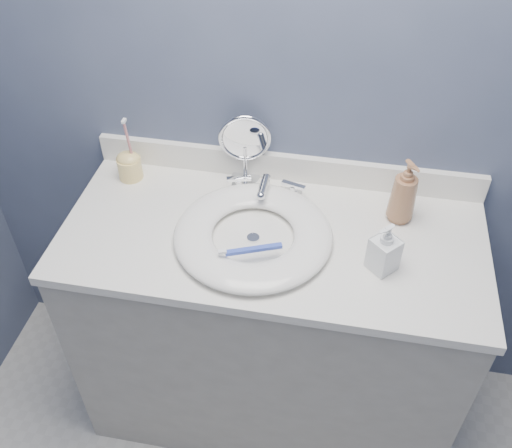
% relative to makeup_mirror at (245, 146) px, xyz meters
% --- Properties ---
extents(back_wall, '(2.20, 0.02, 2.40)m').
position_rel_makeup_mirror_xyz_m(back_wall, '(0.13, 0.04, 0.19)').
color(back_wall, '#444E67').
rests_on(back_wall, ground).
extents(vanity_cabinet, '(1.20, 0.55, 0.85)m').
position_rel_makeup_mirror_xyz_m(vanity_cabinet, '(0.13, -0.24, -0.58)').
color(vanity_cabinet, '#B3AEA3').
rests_on(vanity_cabinet, ground).
extents(countertop, '(1.22, 0.57, 0.03)m').
position_rel_makeup_mirror_xyz_m(countertop, '(0.13, -0.24, -0.14)').
color(countertop, white).
rests_on(countertop, vanity_cabinet).
extents(backsplash, '(1.22, 0.02, 0.09)m').
position_rel_makeup_mirror_xyz_m(backsplash, '(0.13, 0.03, -0.08)').
color(backsplash, white).
rests_on(backsplash, countertop).
extents(basin, '(0.45, 0.45, 0.04)m').
position_rel_makeup_mirror_xyz_m(basin, '(0.08, -0.27, -0.11)').
color(basin, white).
rests_on(basin, countertop).
extents(drain, '(0.04, 0.04, 0.01)m').
position_rel_makeup_mirror_xyz_m(drain, '(0.08, -0.27, -0.13)').
color(drain, silver).
rests_on(drain, countertop).
extents(faucet, '(0.25, 0.13, 0.07)m').
position_rel_makeup_mirror_xyz_m(faucet, '(0.08, -0.07, -0.10)').
color(faucet, silver).
rests_on(faucet, countertop).
extents(makeup_mirror, '(0.16, 0.09, 0.24)m').
position_rel_makeup_mirror_xyz_m(makeup_mirror, '(0.00, 0.00, 0.00)').
color(makeup_mirror, silver).
rests_on(makeup_mirror, countertop).
extents(soap_bottle_amber, '(0.11, 0.11, 0.20)m').
position_rel_makeup_mirror_xyz_m(soap_bottle_amber, '(0.48, -0.10, -0.03)').
color(soap_bottle_amber, '#976644').
rests_on(soap_bottle_amber, countertop).
extents(soap_bottle_clear, '(0.10, 0.10, 0.15)m').
position_rel_makeup_mirror_xyz_m(soap_bottle_clear, '(0.44, -0.31, -0.05)').
color(soap_bottle_clear, silver).
rests_on(soap_bottle_clear, countertop).
extents(toothbrush_holder, '(0.08, 0.08, 0.22)m').
position_rel_makeup_mirror_xyz_m(toothbrush_holder, '(-0.36, -0.06, -0.08)').
color(toothbrush_holder, '#F9D87C').
rests_on(toothbrush_holder, countertop).
extents(toothbrush_lying, '(0.17, 0.08, 0.02)m').
position_rel_makeup_mirror_xyz_m(toothbrush_lying, '(0.09, -0.35, -0.09)').
color(toothbrush_lying, blue).
rests_on(toothbrush_lying, basin).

